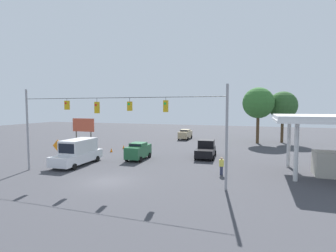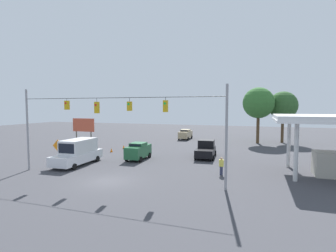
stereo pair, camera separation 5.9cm
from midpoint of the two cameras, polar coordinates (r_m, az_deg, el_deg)
name	(u,v)px [view 2 (the right image)]	position (r m, az deg, el deg)	size (l,w,h in m)	color
ground_plane	(108,181)	(23.07, -12.77, -11.64)	(140.00, 140.00, 0.00)	#3D3D42
overhead_signal_span	(113,122)	(23.00, -11.75, 0.85)	(19.42, 0.38, 7.95)	#939399
pickup_truck_black_oncoming_far	(206,149)	(32.93, 8.30, -5.08)	(2.62, 5.37, 2.12)	black
sedan_tan_withflow_deep	(185,134)	(50.83, 3.85, -1.77)	(2.03, 4.46, 1.90)	tan
sedan_green_withflow_mid	(138,151)	(31.42, -6.43, -5.38)	(2.06, 4.18, 2.02)	#236038
box_truck_white_parked_shoulder	(78,152)	(30.13, -18.97, -5.39)	(2.73, 6.54, 2.74)	silver
traffic_cone_nearest	(80,159)	(31.82, -18.61, -6.84)	(0.35, 0.35, 0.57)	orange
traffic_cone_second	(97,154)	(34.26, -15.12, -5.99)	(0.35, 0.35, 0.57)	orange
traffic_cone_third	(111,150)	(37.21, -12.17, -5.14)	(0.35, 0.35, 0.57)	orange
traffic_cone_fourth	(124,147)	(39.86, -9.57, -4.49)	(0.35, 0.35, 0.57)	orange
roadside_billboard	(84,127)	(39.46, -17.88, -0.28)	(3.57, 0.16, 4.61)	#4C473D
work_zone_sign	(58,148)	(29.77, -22.80, -4.38)	(1.27, 0.06, 2.84)	slate
pedestrian	(221,166)	(24.79, 11.60, -8.53)	(0.40, 0.28, 1.66)	#2D334C
tree_horizon_left	(283,106)	(49.84, 23.80, 4.07)	(4.89, 4.89, 8.96)	#4C3823
tree_horizon_right	(259,103)	(47.39, 19.14, 4.74)	(5.27, 5.27, 9.58)	#4C3823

